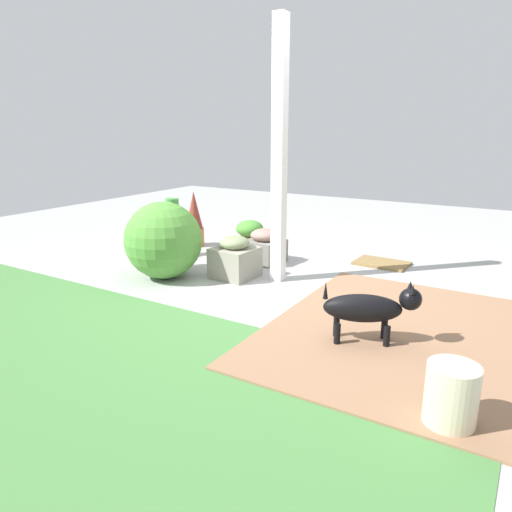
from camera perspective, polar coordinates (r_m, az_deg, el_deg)
ground_plane at (r=4.65m, az=4.00°, el=-3.70°), size 12.00×12.00×0.00m
brick_path at (r=3.79m, az=16.47°, el=-8.74°), size 1.80×2.40×0.02m
lawn_patch at (r=3.36m, az=-25.87°, el=-13.03°), size 5.20×2.80×0.01m
porch_pillar at (r=4.62m, az=2.83°, el=12.05°), size 0.12×0.12×2.50m
stone_planter_nearest at (r=5.43m, az=1.05°, el=1.13°), size 0.42×0.43×0.39m
stone_planter_near at (r=4.89m, az=-2.56°, el=-0.31°), size 0.44×0.44×0.44m
round_shrub at (r=4.91m, az=-11.10°, el=1.86°), size 0.79×0.79×0.79m
terracotta_pot_spiky at (r=6.21m, az=-7.45°, el=4.31°), size 0.24×0.24×0.72m
terracotta_pot_broad at (r=5.93m, az=-0.77°, el=2.79°), size 0.34×0.34×0.39m
terracotta_pot_tall at (r=5.75m, az=-9.89°, el=2.40°), size 0.28×0.28×0.70m
dog at (r=3.46m, az=13.51°, el=-6.09°), size 0.67×0.41×0.47m
ceramic_urn at (r=2.73m, az=22.46°, el=-15.31°), size 0.27×0.27×0.34m
doormat at (r=5.56m, az=14.91°, el=-0.84°), size 0.60×0.43×0.03m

